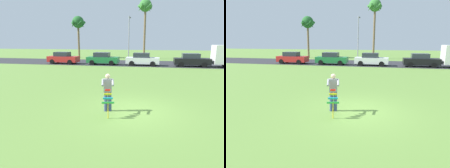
% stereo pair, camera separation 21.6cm
% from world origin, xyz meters
% --- Properties ---
extents(ground_plane, '(120.00, 120.00, 0.00)m').
position_xyz_m(ground_plane, '(0.00, 0.00, 0.00)').
color(ground_plane, olive).
extents(road_strip, '(120.00, 8.00, 0.01)m').
position_xyz_m(road_strip, '(0.00, 19.72, 0.01)').
color(road_strip, '#2D2D33').
rests_on(road_strip, ground).
extents(person_kite_flyer, '(0.64, 0.73, 1.73)m').
position_xyz_m(person_kite_flyer, '(-1.06, -0.23, 0.95)').
color(person_kite_flyer, '#384772').
rests_on(person_kite_flyer, ground).
extents(kite_held, '(0.53, 0.70, 1.15)m').
position_xyz_m(kite_held, '(-0.90, -0.94, 0.77)').
color(kite_held, red).
rests_on(kite_held, ground).
extents(parked_car_red, '(4.26, 1.96, 1.60)m').
position_xyz_m(parked_car_red, '(-11.19, 17.32, 0.77)').
color(parked_car_red, red).
rests_on(parked_car_red, ground).
extents(parked_car_green, '(4.22, 1.88, 1.60)m').
position_xyz_m(parked_car_green, '(-5.56, 17.32, 0.77)').
color(parked_car_green, '#1E7238').
rests_on(parked_car_green, ground).
extents(parked_car_white, '(4.26, 1.96, 1.60)m').
position_xyz_m(parked_car_white, '(-0.32, 17.32, 0.77)').
color(parked_car_white, white).
rests_on(parked_car_white, ground).
extents(parked_car_black, '(4.22, 1.87, 1.60)m').
position_xyz_m(parked_car_black, '(5.64, 17.32, 0.77)').
color(parked_car_black, black).
rests_on(parked_car_black, ground).
extents(palm_tree_left_near, '(2.58, 2.71, 7.39)m').
position_xyz_m(palm_tree_left_near, '(-12.29, 26.63, 6.06)').
color(palm_tree_left_near, brown).
rests_on(palm_tree_left_near, ground).
extents(palm_tree_right_near, '(2.58, 2.71, 10.02)m').
position_xyz_m(palm_tree_right_near, '(-0.55, 27.87, 8.48)').
color(palm_tree_right_near, brown).
rests_on(palm_tree_right_near, ground).
extents(streetlight_pole, '(0.24, 1.65, 7.00)m').
position_xyz_m(streetlight_pole, '(-2.96, 24.87, 4.00)').
color(streetlight_pole, '#9E9EA3').
rests_on(streetlight_pole, ground).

